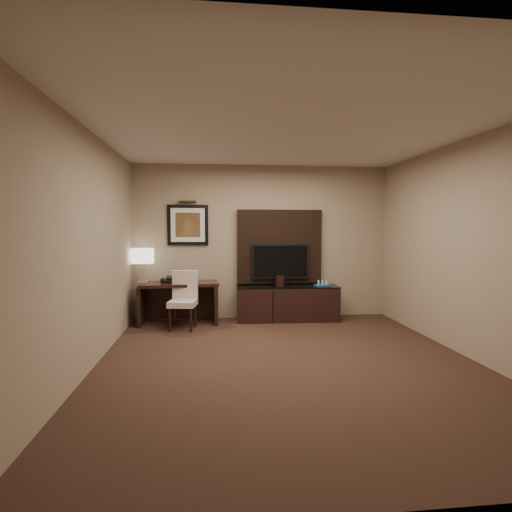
{
  "coord_description": "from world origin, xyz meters",
  "views": [
    {
      "loc": [
        -0.88,
        -4.54,
        1.6
      ],
      "look_at": [
        -0.19,
        1.8,
        1.15
      ],
      "focal_mm": 28.0,
      "sensor_mm": 36.0,
      "label": 1
    }
  ],
  "objects": [
    {
      "name": "desk",
      "position": [
        -1.44,
        2.15,
        0.35
      ],
      "size": [
        1.33,
        0.65,
        0.69
      ],
      "primitive_type": "cube",
      "rotation": [
        0.0,
        0.0,
        0.08
      ],
      "color": "black",
      "rests_on": "floor"
    },
    {
      "name": "floor",
      "position": [
        0.0,
        0.0,
        -0.01
      ],
      "size": [
        4.5,
        5.0,
        0.01
      ],
      "primitive_type": "cube",
      "color": "#301C15",
      "rests_on": "ground"
    },
    {
      "name": "credenza",
      "position": [
        0.41,
        2.2,
        0.3
      ],
      "size": [
        1.76,
        0.56,
        0.6
      ],
      "primitive_type": "cube",
      "rotation": [
        0.0,
        0.0,
        -0.05
      ],
      "color": "black",
      "rests_on": "floor"
    },
    {
      "name": "desk_chair",
      "position": [
        -1.35,
        1.75,
        0.43
      ],
      "size": [
        0.48,
        0.53,
        0.85
      ],
      "primitive_type": null,
      "rotation": [
        0.0,
        0.0,
        -0.16
      ],
      "color": "beige",
      "rests_on": "floor"
    },
    {
      "name": "picture_light",
      "position": [
        -1.3,
        2.44,
        2.05
      ],
      "size": [
        0.04,
        0.04,
        0.3
      ],
      "primitive_type": "cylinder",
      "color": "#413015",
      "rests_on": "wall_back"
    },
    {
      "name": "desk_phone",
      "position": [
        -1.61,
        2.14,
        0.75
      ],
      "size": [
        0.22,
        0.2,
        0.11
      ],
      "primitive_type": null,
      "rotation": [
        0.0,
        0.0,
        -0.01
      ],
      "color": "black",
      "rests_on": "desk"
    },
    {
      "name": "ice_bucket",
      "position": [
        0.27,
        2.23,
        0.69
      ],
      "size": [
        0.2,
        0.2,
        0.18
      ],
      "primitive_type": "cylinder",
      "rotation": [
        0.0,
        0.0,
        -0.24
      ],
      "color": "black",
      "rests_on": "credenza"
    },
    {
      "name": "book",
      "position": [
        -1.35,
        2.1,
        0.8
      ],
      "size": [
        0.17,
        0.05,
        0.22
      ],
      "primitive_type": "imported",
      "rotation": [
        0.0,
        0.0,
        -0.17
      ],
      "color": "#C2AC98",
      "rests_on": "desk"
    },
    {
      "name": "wall_back",
      "position": [
        0.0,
        2.5,
        1.35
      ],
      "size": [
        4.5,
        0.01,
        2.7
      ],
      "primitive_type": "cube",
      "color": "gray",
      "rests_on": "floor"
    },
    {
      "name": "ceiling",
      "position": [
        0.0,
        0.0,
        2.7
      ],
      "size": [
        4.5,
        5.0,
        0.01
      ],
      "primitive_type": "cube",
      "color": "silver",
      "rests_on": "wall_back"
    },
    {
      "name": "wall_left",
      "position": [
        -2.25,
        0.0,
        1.35
      ],
      "size": [
        0.01,
        5.0,
        2.7
      ],
      "primitive_type": "cube",
      "color": "gray",
      "rests_on": "floor"
    },
    {
      "name": "wall_right",
      "position": [
        2.25,
        0.0,
        1.35
      ],
      "size": [
        0.01,
        5.0,
        2.7
      ],
      "primitive_type": "cube",
      "color": "gray",
      "rests_on": "floor"
    },
    {
      "name": "table_lamp",
      "position": [
        -2.04,
        2.22,
        0.97
      ],
      "size": [
        0.39,
        0.28,
        0.56
      ],
      "primitive_type": null,
      "rotation": [
        0.0,
        0.0,
        -0.28
      ],
      "color": "tan",
      "rests_on": "desk"
    },
    {
      "name": "tv",
      "position": [
        0.3,
        2.34,
        1.02
      ],
      "size": [
        1.0,
        0.08,
        0.6
      ],
      "primitive_type": "cube",
      "color": "black",
      "rests_on": "tv_wall_panel"
    },
    {
      "name": "tv_wall_panel",
      "position": [
        0.3,
        2.44,
        1.27
      ],
      "size": [
        1.5,
        0.12,
        1.3
      ],
      "primitive_type": "cube",
      "color": "black",
      "rests_on": "wall_back"
    },
    {
      "name": "blue_folder",
      "position": [
        -1.33,
        2.11,
        0.7
      ],
      "size": [
        0.32,
        0.38,
        0.02
      ],
      "primitive_type": "cube",
      "rotation": [
        0.0,
        0.0,
        -0.31
      ],
      "color": "#1A3EA9",
      "rests_on": "desk"
    },
    {
      "name": "artwork",
      "position": [
        -1.3,
        2.48,
        1.65
      ],
      "size": [
        0.7,
        0.04,
        0.7
      ],
      "primitive_type": "cube",
      "color": "black",
      "rests_on": "wall_back"
    },
    {
      "name": "wall_front",
      "position": [
        0.0,
        -2.5,
        1.35
      ],
      "size": [
        4.5,
        0.01,
        2.7
      ],
      "primitive_type": "cube",
      "color": "gray",
      "rests_on": "floor"
    },
    {
      "name": "minibar_tray",
      "position": [
        1.01,
        2.15,
        0.65
      ],
      "size": [
        0.29,
        0.21,
        0.09
      ],
      "primitive_type": null,
      "rotation": [
        0.0,
        0.0,
        0.24
      ],
      "color": "#195DA6",
      "rests_on": "credenza"
    }
  ]
}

